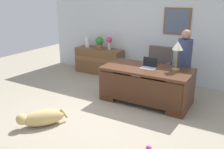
{
  "coord_description": "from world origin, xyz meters",
  "views": [
    {
      "loc": [
        2.28,
        -3.78,
        2.28
      ],
      "look_at": [
        -0.09,
        0.3,
        0.75
      ],
      "focal_mm": 39.2,
      "sensor_mm": 36.0,
      "label": 1
    }
  ],
  "objects_px": {
    "laptop": "(149,65)",
    "dog_toy_ball": "(149,148)",
    "armchair": "(158,70)",
    "dog_lying": "(41,118)",
    "vase_empty": "(87,42)",
    "dog_toy_bone": "(30,117)",
    "desk": "(146,84)",
    "credenza": "(99,61)",
    "person_standing": "(184,64)",
    "vase_with_flowers": "(109,41)",
    "potted_plant": "(99,42)",
    "desk_lamp": "(178,47)"
  },
  "relations": [
    {
      "from": "credenza",
      "to": "vase_with_flowers",
      "type": "distance_m",
      "value": 0.72
    },
    {
      "from": "armchair",
      "to": "desk_lamp",
      "type": "relative_size",
      "value": 1.73
    },
    {
      "from": "dog_lying",
      "to": "potted_plant",
      "type": "height_order",
      "value": "potted_plant"
    },
    {
      "from": "dog_toy_ball",
      "to": "potted_plant",
      "type": "bearing_deg",
      "value": 133.32
    },
    {
      "from": "vase_with_flowers",
      "to": "vase_empty",
      "type": "distance_m",
      "value": 0.79
    },
    {
      "from": "laptop",
      "to": "desk_lamp",
      "type": "distance_m",
      "value": 0.7
    },
    {
      "from": "vase_with_flowers",
      "to": "potted_plant",
      "type": "distance_m",
      "value": 0.34
    },
    {
      "from": "armchair",
      "to": "vase_with_flowers",
      "type": "bearing_deg",
      "value": 168.14
    },
    {
      "from": "credenza",
      "to": "dog_lying",
      "type": "xyz_separation_m",
      "value": [
        0.83,
        -3.22,
        -0.23
      ]
    },
    {
      "from": "armchair",
      "to": "vase_empty",
      "type": "bearing_deg",
      "value": 171.94
    },
    {
      "from": "vase_empty",
      "to": "dog_toy_ball",
      "type": "xyz_separation_m",
      "value": [
        3.24,
        -2.96,
        -0.87
      ]
    },
    {
      "from": "armchair",
      "to": "dog_lying",
      "type": "xyz_separation_m",
      "value": [
        -1.15,
        -2.88,
        -0.32
      ]
    },
    {
      "from": "vase_with_flowers",
      "to": "person_standing",
      "type": "bearing_deg",
      "value": -16.3
    },
    {
      "from": "vase_with_flowers",
      "to": "dog_toy_bone",
      "type": "bearing_deg",
      "value": -89.03
    },
    {
      "from": "person_standing",
      "to": "desk_lamp",
      "type": "height_order",
      "value": "person_standing"
    },
    {
      "from": "credenza",
      "to": "dog_toy_ball",
      "type": "relative_size",
      "value": 16.38
    },
    {
      "from": "credenza",
      "to": "person_standing",
      "type": "bearing_deg",
      "value": -14.17
    },
    {
      "from": "desk",
      "to": "desk_lamp",
      "type": "height_order",
      "value": "desk_lamp"
    },
    {
      "from": "armchair",
      "to": "dog_lying",
      "type": "bearing_deg",
      "value": -111.82
    },
    {
      "from": "dog_toy_bone",
      "to": "desk",
      "type": "bearing_deg",
      "value": 48.46
    },
    {
      "from": "desk",
      "to": "laptop",
      "type": "height_order",
      "value": "laptop"
    },
    {
      "from": "desk",
      "to": "vase_empty",
      "type": "bearing_deg",
      "value": 152.64
    },
    {
      "from": "dog_toy_ball",
      "to": "dog_toy_bone",
      "type": "height_order",
      "value": "dog_toy_ball"
    },
    {
      "from": "vase_empty",
      "to": "dog_toy_bone",
      "type": "xyz_separation_m",
      "value": [
        0.84,
        -3.14,
        -0.89
      ]
    },
    {
      "from": "vase_with_flowers",
      "to": "dog_toy_bone",
      "type": "distance_m",
      "value": 3.29
    },
    {
      "from": "credenza",
      "to": "dog_lying",
      "type": "bearing_deg",
      "value": -75.58
    },
    {
      "from": "person_standing",
      "to": "dog_lying",
      "type": "relative_size",
      "value": 2.04
    },
    {
      "from": "armchair",
      "to": "person_standing",
      "type": "bearing_deg",
      "value": -25.64
    },
    {
      "from": "credenza",
      "to": "person_standing",
      "type": "relative_size",
      "value": 0.93
    },
    {
      "from": "laptop",
      "to": "vase_empty",
      "type": "relative_size",
      "value": 1.08
    },
    {
      "from": "vase_empty",
      "to": "person_standing",
      "type": "bearing_deg",
      "value": -12.34
    },
    {
      "from": "person_standing",
      "to": "credenza",
      "type": "bearing_deg",
      "value": 165.83
    },
    {
      "from": "laptop",
      "to": "dog_toy_ball",
      "type": "relative_size",
      "value": 3.56
    },
    {
      "from": "laptop",
      "to": "potted_plant",
      "type": "bearing_deg",
      "value": 149.08
    },
    {
      "from": "dog_lying",
      "to": "credenza",
      "type": "bearing_deg",
      "value": 104.42
    },
    {
      "from": "laptop",
      "to": "desk_lamp",
      "type": "xyz_separation_m",
      "value": [
        0.54,
        0.16,
        0.42
      ]
    },
    {
      "from": "desk_lamp",
      "to": "vase_with_flowers",
      "type": "bearing_deg",
      "value": 154.47
    },
    {
      "from": "credenza",
      "to": "vase_empty",
      "type": "height_order",
      "value": "vase_empty"
    },
    {
      "from": "armchair",
      "to": "person_standing",
      "type": "height_order",
      "value": "person_standing"
    },
    {
      "from": "desk_lamp",
      "to": "armchair",
      "type": "bearing_deg",
      "value": 131.26
    },
    {
      "from": "desk",
      "to": "potted_plant",
      "type": "relative_size",
      "value": 5.31
    },
    {
      "from": "desk_lamp",
      "to": "dog_toy_ball",
      "type": "distance_m",
      "value": 2.25
    },
    {
      "from": "desk",
      "to": "vase_with_flowers",
      "type": "height_order",
      "value": "vase_with_flowers"
    },
    {
      "from": "desk",
      "to": "credenza",
      "type": "xyz_separation_m",
      "value": [
        -2.06,
        1.28,
        -0.05
      ]
    },
    {
      "from": "credenza",
      "to": "armchair",
      "type": "height_order",
      "value": "armchair"
    },
    {
      "from": "dog_toy_ball",
      "to": "vase_empty",
      "type": "bearing_deg",
      "value": 137.54
    },
    {
      "from": "dog_toy_bone",
      "to": "person_standing",
      "type": "bearing_deg",
      "value": 47.2
    },
    {
      "from": "dog_lying",
      "to": "dog_toy_bone",
      "type": "distance_m",
      "value": 0.44
    },
    {
      "from": "laptop",
      "to": "dog_toy_ball",
      "type": "xyz_separation_m",
      "value": [
        0.72,
        -1.72,
        -0.79
      ]
    },
    {
      "from": "potted_plant",
      "to": "laptop",
      "type": "bearing_deg",
      "value": -30.92
    }
  ]
}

